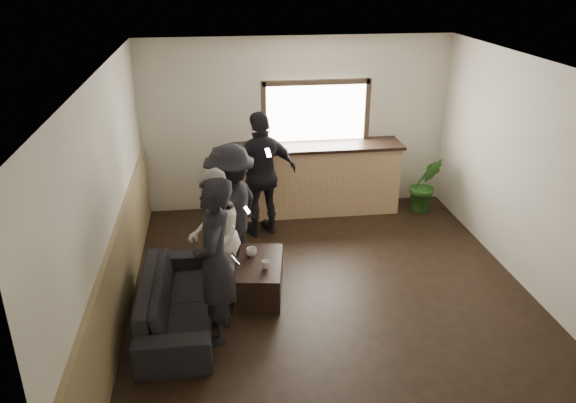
{
  "coord_description": "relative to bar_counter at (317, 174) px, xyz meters",
  "views": [
    {
      "loc": [
        -1.32,
        -5.74,
        3.84
      ],
      "look_at": [
        -0.49,
        0.4,
        1.18
      ],
      "focal_mm": 35.0,
      "sensor_mm": 36.0,
      "label": 1
    }
  ],
  "objects": [
    {
      "name": "ground",
      "position": [
        -0.3,
        -2.7,
        -0.64
      ],
      "size": [
        5.0,
        6.0,
        0.01
      ],
      "primitive_type": "cube",
      "color": "black"
    },
    {
      "name": "room_shell",
      "position": [
        -1.04,
        -2.7,
        0.83
      ],
      "size": [
        5.01,
        6.01,
        2.8
      ],
      "color": "silver",
      "rests_on": "ground"
    },
    {
      "name": "bar_counter",
      "position": [
        0.0,
        0.0,
        0.0
      ],
      "size": [
        2.7,
        0.68,
        2.13
      ],
      "color": "tan",
      "rests_on": "ground"
    },
    {
      "name": "sofa",
      "position": [
        -2.15,
        -2.91,
        -0.35
      ],
      "size": [
        0.8,
        2.01,
        0.59
      ],
      "primitive_type": "imported",
      "rotation": [
        0.0,
        0.0,
        1.56
      ],
      "color": "black",
      "rests_on": "ground"
    },
    {
      "name": "coffee_table",
      "position": [
        -1.16,
        -2.41,
        -0.42
      ],
      "size": [
        0.69,
        1.05,
        0.44
      ],
      "primitive_type": "cube",
      "rotation": [
        0.0,
        0.0,
        -0.16
      ],
      "color": "black",
      "rests_on": "ground"
    },
    {
      "name": "cup_a",
      "position": [
        -1.24,
        -2.23,
        -0.15
      ],
      "size": [
        0.18,
        0.18,
        0.1
      ],
      "primitive_type": "imported",
      "rotation": [
        0.0,
        0.0,
        2.11
      ],
      "color": "silver",
      "rests_on": "coffee_table"
    },
    {
      "name": "cup_b",
      "position": [
        -1.1,
        -2.57,
        -0.16
      ],
      "size": [
        0.15,
        0.15,
        0.1
      ],
      "primitive_type": "imported",
      "rotation": [
        0.0,
        0.0,
        0.76
      ],
      "color": "silver",
      "rests_on": "coffee_table"
    },
    {
      "name": "potted_plant",
      "position": [
        1.75,
        -0.27,
        -0.17
      ],
      "size": [
        0.54,
        0.44,
        0.94
      ],
      "primitive_type": "imported",
      "rotation": [
        0.0,
        0.0,
        -0.05
      ],
      "color": "#2D6623",
      "rests_on": "ground"
    },
    {
      "name": "person_a",
      "position": [
        -1.69,
        -3.22,
        0.29
      ],
      "size": [
        0.53,
        0.73,
        1.87
      ],
      "rotation": [
        0.0,
        0.0,
        -1.68
      ],
      "color": "black",
      "rests_on": "ground"
    },
    {
      "name": "person_b",
      "position": [
        -1.7,
        -2.49,
        0.2
      ],
      "size": [
        0.72,
        0.88,
        1.68
      ],
      "rotation": [
        0.0,
        0.0,
        -1.68
      ],
      "color": "beige",
      "rests_on": "ground"
    },
    {
      "name": "person_c",
      "position": [
        -1.47,
        -1.84,
        0.25
      ],
      "size": [
        1.14,
        1.32,
        1.78
      ],
      "rotation": [
        0.0,
        0.0,
        -2.08
      ],
      "color": "black",
      "rests_on": "ground"
    },
    {
      "name": "person_d",
      "position": [
        -0.97,
        -0.72,
        0.31
      ],
      "size": [
        1.2,
        0.82,
        1.9
      ],
      "rotation": [
        0.0,
        0.0,
        -2.79
      ],
      "color": "black",
      "rests_on": "ground"
    }
  ]
}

